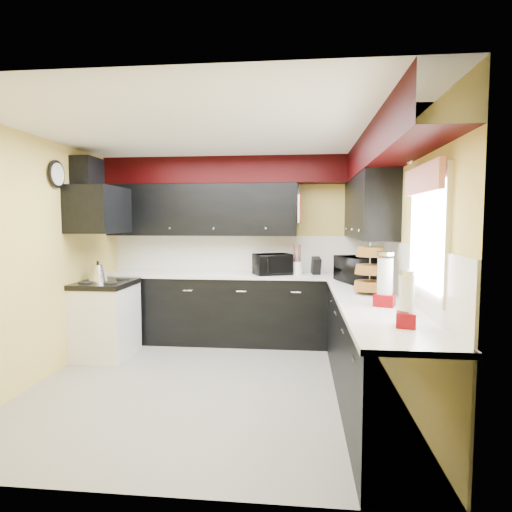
% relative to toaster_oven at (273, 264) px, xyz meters
% --- Properties ---
extents(ground, '(3.60, 3.60, 0.00)m').
position_rel_toaster_oven_xyz_m(ground, '(-0.49, -1.47, -1.08)').
color(ground, gray).
rests_on(ground, ground).
extents(wall_back, '(3.60, 0.06, 2.50)m').
position_rel_toaster_oven_xyz_m(wall_back, '(-0.49, 0.33, 0.17)').
color(wall_back, '#E0C666').
rests_on(wall_back, ground).
extents(wall_right, '(0.06, 3.60, 2.50)m').
position_rel_toaster_oven_xyz_m(wall_right, '(1.31, -1.47, 0.17)').
color(wall_right, '#E0C666').
rests_on(wall_right, ground).
extents(wall_left, '(0.06, 3.60, 2.50)m').
position_rel_toaster_oven_xyz_m(wall_left, '(-2.29, -1.47, 0.17)').
color(wall_left, '#E0C666').
rests_on(wall_left, ground).
extents(ceiling, '(3.60, 3.60, 0.06)m').
position_rel_toaster_oven_xyz_m(ceiling, '(-0.49, -1.47, 1.42)').
color(ceiling, white).
rests_on(ceiling, wall_back).
extents(cab_back, '(3.60, 0.60, 0.90)m').
position_rel_toaster_oven_xyz_m(cab_back, '(-0.49, 0.03, -0.63)').
color(cab_back, black).
rests_on(cab_back, ground).
extents(cab_right, '(0.60, 3.00, 0.90)m').
position_rel_toaster_oven_xyz_m(cab_right, '(1.01, -1.77, -0.63)').
color(cab_right, black).
rests_on(cab_right, ground).
extents(counter_back, '(3.62, 0.64, 0.04)m').
position_rel_toaster_oven_xyz_m(counter_back, '(-0.49, 0.03, -0.16)').
color(counter_back, white).
rests_on(counter_back, cab_back).
extents(counter_right, '(0.64, 3.02, 0.04)m').
position_rel_toaster_oven_xyz_m(counter_right, '(1.01, -1.77, -0.16)').
color(counter_right, white).
rests_on(counter_right, cab_right).
extents(splash_back, '(3.60, 0.02, 0.50)m').
position_rel_toaster_oven_xyz_m(splash_back, '(-0.49, 0.32, 0.11)').
color(splash_back, white).
rests_on(splash_back, counter_back).
extents(splash_right, '(0.02, 3.60, 0.50)m').
position_rel_toaster_oven_xyz_m(splash_right, '(1.30, -1.47, 0.11)').
color(splash_right, white).
rests_on(splash_right, counter_right).
extents(upper_back, '(2.60, 0.35, 0.70)m').
position_rel_toaster_oven_xyz_m(upper_back, '(-0.99, 0.15, 0.72)').
color(upper_back, black).
rests_on(upper_back, wall_back).
extents(upper_right, '(0.35, 1.80, 0.70)m').
position_rel_toaster_oven_xyz_m(upper_right, '(1.14, -0.57, 0.72)').
color(upper_right, black).
rests_on(upper_right, wall_right).
extents(soffit_back, '(3.60, 0.36, 0.35)m').
position_rel_toaster_oven_xyz_m(soffit_back, '(-0.49, 0.15, 1.25)').
color(soffit_back, black).
rests_on(soffit_back, wall_back).
extents(soffit_right, '(0.36, 3.24, 0.35)m').
position_rel_toaster_oven_xyz_m(soffit_right, '(1.13, -1.65, 1.25)').
color(soffit_right, black).
rests_on(soffit_right, wall_right).
extents(stove, '(0.60, 0.75, 0.86)m').
position_rel_toaster_oven_xyz_m(stove, '(-1.99, -0.72, -0.65)').
color(stove, white).
rests_on(stove, ground).
extents(cooktop, '(0.62, 0.77, 0.06)m').
position_rel_toaster_oven_xyz_m(cooktop, '(-1.99, -0.72, -0.19)').
color(cooktop, black).
rests_on(cooktop, stove).
extents(hood, '(0.50, 0.78, 0.55)m').
position_rel_toaster_oven_xyz_m(hood, '(-2.04, -0.72, 0.70)').
color(hood, black).
rests_on(hood, wall_left).
extents(hood_duct, '(0.24, 0.40, 0.40)m').
position_rel_toaster_oven_xyz_m(hood_duct, '(-2.17, -0.72, 1.12)').
color(hood_duct, black).
rests_on(hood_duct, wall_left).
extents(window, '(0.03, 0.86, 0.96)m').
position_rel_toaster_oven_xyz_m(window, '(1.30, -2.37, 0.47)').
color(window, white).
rests_on(window, wall_right).
extents(valance, '(0.04, 0.88, 0.20)m').
position_rel_toaster_oven_xyz_m(valance, '(1.24, -2.37, 0.87)').
color(valance, red).
rests_on(valance, wall_right).
extents(pan_top, '(0.03, 0.22, 0.40)m').
position_rel_toaster_oven_xyz_m(pan_top, '(0.33, 0.08, 0.92)').
color(pan_top, black).
rests_on(pan_top, upper_back).
extents(pan_mid, '(0.03, 0.28, 0.46)m').
position_rel_toaster_oven_xyz_m(pan_mid, '(0.33, -0.05, 0.67)').
color(pan_mid, black).
rests_on(pan_mid, upper_back).
extents(pan_low, '(0.03, 0.24, 0.42)m').
position_rel_toaster_oven_xyz_m(pan_low, '(0.33, 0.21, 0.64)').
color(pan_low, black).
rests_on(pan_low, upper_back).
extents(cut_board, '(0.03, 0.26, 0.35)m').
position_rel_toaster_oven_xyz_m(cut_board, '(0.34, -0.17, 0.72)').
color(cut_board, white).
rests_on(cut_board, upper_back).
extents(baskets, '(0.27, 0.27, 0.50)m').
position_rel_toaster_oven_xyz_m(baskets, '(1.03, -1.42, 0.10)').
color(baskets, brown).
rests_on(baskets, upper_right).
extents(clock, '(0.03, 0.30, 0.30)m').
position_rel_toaster_oven_xyz_m(clock, '(-2.26, -1.22, 1.07)').
color(clock, black).
rests_on(clock, wall_left).
extents(deco_plate, '(0.03, 0.24, 0.24)m').
position_rel_toaster_oven_xyz_m(deco_plate, '(1.28, -1.82, 1.17)').
color(deco_plate, white).
rests_on(deco_plate, wall_right).
extents(toaster_oven, '(0.59, 0.55, 0.27)m').
position_rel_toaster_oven_xyz_m(toaster_oven, '(0.00, 0.00, 0.00)').
color(toaster_oven, black).
rests_on(toaster_oven, counter_back).
extents(microwave, '(0.53, 0.63, 0.30)m').
position_rel_toaster_oven_xyz_m(microwave, '(1.02, -0.64, 0.01)').
color(microwave, black).
rests_on(microwave, counter_right).
extents(utensil_crock, '(0.17, 0.17, 0.17)m').
position_rel_toaster_oven_xyz_m(utensil_crock, '(0.32, 0.05, -0.05)').
color(utensil_crock, white).
rests_on(utensil_crock, counter_back).
extents(knife_block, '(0.13, 0.16, 0.23)m').
position_rel_toaster_oven_xyz_m(knife_block, '(0.57, 0.05, -0.02)').
color(knife_block, black).
rests_on(knife_block, counter_back).
extents(kettle, '(0.26, 0.26, 0.20)m').
position_rel_toaster_oven_xyz_m(kettle, '(-2.07, -0.72, -0.06)').
color(kettle, '#BCBDC1').
rests_on(kettle, cooktop).
extents(dispenser_a, '(0.21, 0.21, 0.44)m').
position_rel_toaster_oven_xyz_m(dispenser_a, '(1.06, -2.02, 0.08)').
color(dispenser_a, '#710007').
rests_on(dispenser_a, counter_right).
extents(dispenser_b, '(0.15, 0.15, 0.34)m').
position_rel_toaster_oven_xyz_m(dispenser_b, '(1.07, -2.75, 0.03)').
color(dispenser_b, '#57050D').
rests_on(dispenser_b, counter_right).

